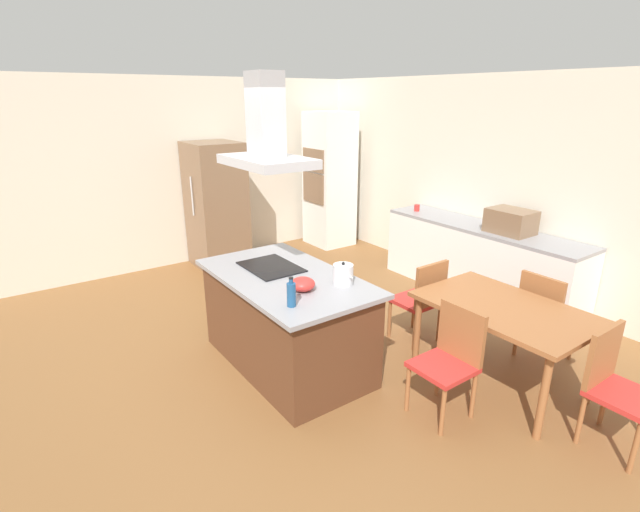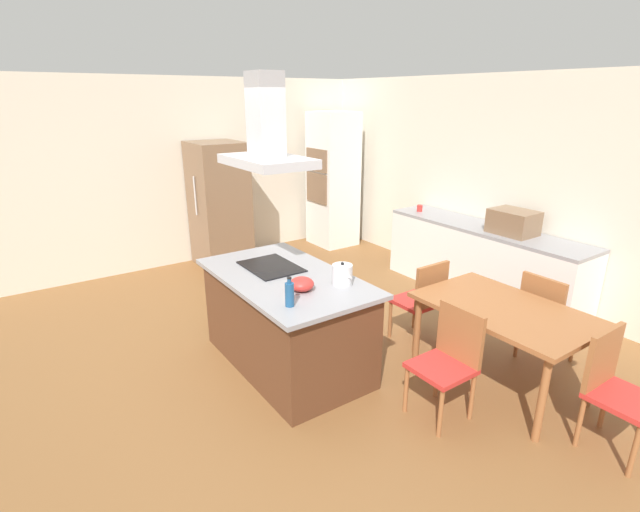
{
  "view_description": "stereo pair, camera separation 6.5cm",
  "coord_description": "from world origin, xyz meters",
  "px_view_note": "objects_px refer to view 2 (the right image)",
  "views": [
    {
      "loc": [
        3.39,
        -2.04,
        2.43
      ],
      "look_at": [
        -0.03,
        0.4,
        1.0
      ],
      "focal_mm": 26.39,
      "sensor_mm": 36.0,
      "label": 1
    },
    {
      "loc": [
        3.43,
        -1.98,
        2.43
      ],
      "look_at": [
        -0.03,
        0.4,
        1.0
      ],
      "focal_mm": 26.39,
      "sensor_mm": 36.0,
      "label": 2
    }
  ],
  "objects_px": {
    "olive_oil_bottle": "(290,294)",
    "countertop_microwave": "(513,222)",
    "chair_facing_back_wall": "(545,314)",
    "refrigerator": "(219,205)",
    "chair_facing_island": "(449,356)",
    "tea_kettle": "(342,275)",
    "cooktop": "(271,267)",
    "wall_oven_stack": "(333,180)",
    "chair_at_right_end": "(614,384)",
    "chair_at_left_end": "(423,297)",
    "range_hood": "(266,136)",
    "dining_table": "(504,316)",
    "coffee_mug_red": "(420,208)",
    "mixing_bowl": "(302,284)"
  },
  "relations": [
    {
      "from": "countertop_microwave",
      "to": "chair_at_left_end",
      "type": "bearing_deg",
      "value": -86.55
    },
    {
      "from": "coffee_mug_red",
      "to": "mixing_bowl",
      "type": "bearing_deg",
      "value": -63.38
    },
    {
      "from": "olive_oil_bottle",
      "to": "coffee_mug_red",
      "type": "distance_m",
      "value": 3.52
    },
    {
      "from": "chair_at_right_end",
      "to": "olive_oil_bottle",
      "type": "bearing_deg",
      "value": -135.83
    },
    {
      "from": "mixing_bowl",
      "to": "countertop_microwave",
      "type": "distance_m",
      "value": 2.94
    },
    {
      "from": "countertop_microwave",
      "to": "chair_facing_back_wall",
      "type": "relative_size",
      "value": 0.56
    },
    {
      "from": "tea_kettle",
      "to": "countertop_microwave",
      "type": "bearing_deg",
      "value": 92.47
    },
    {
      "from": "refrigerator",
      "to": "chair_at_left_end",
      "type": "height_order",
      "value": "refrigerator"
    },
    {
      "from": "cooktop",
      "to": "chair_facing_island",
      "type": "relative_size",
      "value": 0.67
    },
    {
      "from": "refrigerator",
      "to": "chair_facing_back_wall",
      "type": "distance_m",
      "value": 4.56
    },
    {
      "from": "cooktop",
      "to": "olive_oil_bottle",
      "type": "distance_m",
      "value": 0.9
    },
    {
      "from": "chair_at_right_end",
      "to": "chair_facing_island",
      "type": "height_order",
      "value": "same"
    },
    {
      "from": "refrigerator",
      "to": "chair_at_left_end",
      "type": "distance_m",
      "value": 3.51
    },
    {
      "from": "wall_oven_stack",
      "to": "coffee_mug_red",
      "type": "bearing_deg",
      "value": 5.12
    },
    {
      "from": "chair_at_right_end",
      "to": "range_hood",
      "type": "xyz_separation_m",
      "value": [
        -2.53,
        -1.34,
        1.59
      ]
    },
    {
      "from": "wall_oven_stack",
      "to": "chair_facing_back_wall",
      "type": "distance_m",
      "value": 4.34
    },
    {
      "from": "chair_facing_island",
      "to": "chair_at_left_end",
      "type": "bearing_deg",
      "value": 143.99
    },
    {
      "from": "chair_facing_back_wall",
      "to": "range_hood",
      "type": "bearing_deg",
      "value": -128.86
    },
    {
      "from": "coffee_mug_red",
      "to": "wall_oven_stack",
      "type": "relative_size",
      "value": 0.04
    },
    {
      "from": "chair_facing_island",
      "to": "tea_kettle",
      "type": "bearing_deg",
      "value": -157.23
    },
    {
      "from": "cooktop",
      "to": "wall_oven_stack",
      "type": "distance_m",
      "value": 3.74
    },
    {
      "from": "refrigerator",
      "to": "dining_table",
      "type": "height_order",
      "value": "refrigerator"
    },
    {
      "from": "olive_oil_bottle",
      "to": "wall_oven_stack",
      "type": "bearing_deg",
      "value": 139.74
    },
    {
      "from": "refrigerator",
      "to": "chair_facing_island",
      "type": "relative_size",
      "value": 2.04
    },
    {
      "from": "cooktop",
      "to": "tea_kettle",
      "type": "xyz_separation_m",
      "value": [
        0.72,
        0.3,
        0.08
      ]
    },
    {
      "from": "range_hood",
      "to": "chair_at_left_end",
      "type": "bearing_deg",
      "value": 62.4
    },
    {
      "from": "tea_kettle",
      "to": "olive_oil_bottle",
      "type": "relative_size",
      "value": 0.95
    },
    {
      "from": "refrigerator",
      "to": "range_hood",
      "type": "xyz_separation_m",
      "value": [
        2.72,
        -0.64,
        1.19
      ]
    },
    {
      "from": "wall_oven_stack",
      "to": "olive_oil_bottle",
      "type": "bearing_deg",
      "value": -40.26
    },
    {
      "from": "cooktop",
      "to": "range_hood",
      "type": "relative_size",
      "value": 0.67
    },
    {
      "from": "dining_table",
      "to": "chair_at_left_end",
      "type": "relative_size",
      "value": 1.57
    },
    {
      "from": "olive_oil_bottle",
      "to": "range_hood",
      "type": "height_order",
      "value": "range_hood"
    },
    {
      "from": "tea_kettle",
      "to": "wall_oven_stack",
      "type": "height_order",
      "value": "wall_oven_stack"
    },
    {
      "from": "countertop_microwave",
      "to": "coffee_mug_red",
      "type": "xyz_separation_m",
      "value": [
        -1.41,
        -0.07,
        -0.09
      ]
    },
    {
      "from": "chair_facing_island",
      "to": "range_hood",
      "type": "bearing_deg",
      "value": -157.32
    },
    {
      "from": "chair_at_right_end",
      "to": "countertop_microwave",
      "type": "bearing_deg",
      "value": 141.33
    },
    {
      "from": "refrigerator",
      "to": "dining_table",
      "type": "relative_size",
      "value": 1.3
    },
    {
      "from": "chair_facing_back_wall",
      "to": "chair_facing_island",
      "type": "bearing_deg",
      "value": -90.0
    },
    {
      "from": "countertop_microwave",
      "to": "chair_facing_back_wall",
      "type": "bearing_deg",
      "value": -40.93
    },
    {
      "from": "countertop_microwave",
      "to": "wall_oven_stack",
      "type": "distance_m",
      "value": 3.26
    },
    {
      "from": "tea_kettle",
      "to": "chair_at_right_end",
      "type": "distance_m",
      "value": 2.14
    },
    {
      "from": "olive_oil_bottle",
      "to": "countertop_microwave",
      "type": "bearing_deg",
      "value": 94.2
    },
    {
      "from": "cooktop",
      "to": "countertop_microwave",
      "type": "relative_size",
      "value": 1.2
    },
    {
      "from": "chair_at_right_end",
      "to": "coffee_mug_red",
      "type": "bearing_deg",
      "value": 156.2
    },
    {
      "from": "refrigerator",
      "to": "range_hood",
      "type": "relative_size",
      "value": 2.02
    },
    {
      "from": "chair_facing_back_wall",
      "to": "chair_facing_island",
      "type": "height_order",
      "value": "same"
    },
    {
      "from": "olive_oil_bottle",
      "to": "chair_at_right_end",
      "type": "xyz_separation_m",
      "value": [
        1.69,
        1.64,
        -0.49
      ]
    },
    {
      "from": "refrigerator",
      "to": "tea_kettle",
      "type": "bearing_deg",
      "value": -5.74
    },
    {
      "from": "refrigerator",
      "to": "chair_at_left_end",
      "type": "xyz_separation_m",
      "value": [
        3.42,
        0.7,
        -0.4
      ]
    },
    {
      "from": "cooktop",
      "to": "wall_oven_stack",
      "type": "relative_size",
      "value": 0.27
    }
  ]
}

